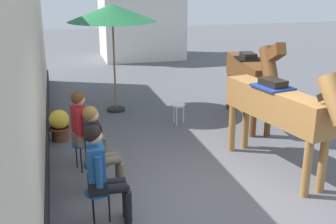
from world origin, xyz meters
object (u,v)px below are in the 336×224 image
at_px(seated_visitor_middle, 98,145).
at_px(saddled_horse_far, 250,73).
at_px(flower_planter_farthest, 60,125).
at_px(spare_stool_white, 178,107).
at_px(seated_visitor_near, 101,170).
at_px(saddled_horse_near, 281,107).
at_px(seated_visitor_far, 84,126).
at_px(cafe_parasol, 112,14).

height_order(seated_visitor_middle, saddled_horse_far, saddled_horse_far).
distance_m(flower_planter_farthest, spare_stool_white, 2.61).
bearing_deg(spare_stool_white, seated_visitor_middle, -127.52).
relative_size(seated_visitor_near, saddled_horse_far, 0.47).
relative_size(saddled_horse_near, saddled_horse_far, 1.00).
bearing_deg(saddled_horse_far, seated_visitor_near, -138.96).
xyz_separation_m(flower_planter_farthest, spare_stool_white, (2.59, 0.32, 0.07)).
xyz_separation_m(seated_visitor_middle, seated_visitor_far, (-0.13, 0.89, 0.00)).
bearing_deg(seated_visitor_middle, cafe_parasol, 78.02).
bearing_deg(spare_stool_white, saddled_horse_far, -12.98).
xyz_separation_m(seated_visitor_near, flower_planter_farthest, (-0.48, 3.22, -0.44)).
bearing_deg(seated_visitor_near, spare_stool_white, 59.24).
height_order(seated_visitor_far, flower_planter_farthest, seated_visitor_far).
distance_m(flower_planter_farthest, cafe_parasol, 2.97).
relative_size(seated_visitor_middle, spare_stool_white, 3.02).
xyz_separation_m(saddled_horse_near, saddled_horse_far, (0.66, 2.42, 0.00)).
bearing_deg(flower_planter_farthest, saddled_horse_far, -0.53).
relative_size(seated_visitor_far, cafe_parasol, 0.54).
xyz_separation_m(seated_visitor_near, saddled_horse_far, (3.65, 3.18, 0.38)).
distance_m(seated_visitor_middle, saddled_horse_near, 2.97).
relative_size(seated_visitor_near, cafe_parasol, 0.54).
distance_m(seated_visitor_middle, flower_planter_farthest, 2.46).
bearing_deg(seated_visitor_middle, seated_visitor_near, -93.11).
distance_m(seated_visitor_far, saddled_horse_far, 4.02).
bearing_deg(seated_visitor_far, saddled_horse_near, -17.75).
xyz_separation_m(seated_visitor_near, cafe_parasol, (0.90, 4.89, 1.59)).
bearing_deg(saddled_horse_near, spare_stool_white, 107.79).
height_order(flower_planter_farthest, spare_stool_white, flower_planter_farthest).
bearing_deg(seated_visitor_near, seated_visitor_middle, 86.89).
height_order(seated_visitor_near, seated_visitor_far, same).
relative_size(saddled_horse_far, cafe_parasol, 1.16).
distance_m(saddled_horse_far, spare_stool_white, 1.76).
xyz_separation_m(seated_visitor_middle, flower_planter_farthest, (-0.53, 2.36, -0.44)).
bearing_deg(cafe_parasol, spare_stool_white, -48.45).
distance_m(seated_visitor_middle, spare_stool_white, 3.40).
bearing_deg(cafe_parasol, saddled_horse_far, -31.91).
bearing_deg(cafe_parasol, flower_planter_farthest, -129.64).
xyz_separation_m(cafe_parasol, spare_stool_white, (1.20, -1.36, -1.96)).
bearing_deg(spare_stool_white, cafe_parasol, 131.55).
bearing_deg(cafe_parasol, seated_visitor_near, -100.45).
bearing_deg(saddled_horse_near, seated_visitor_near, -165.70).
bearing_deg(saddled_horse_far, cafe_parasol, 148.09).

